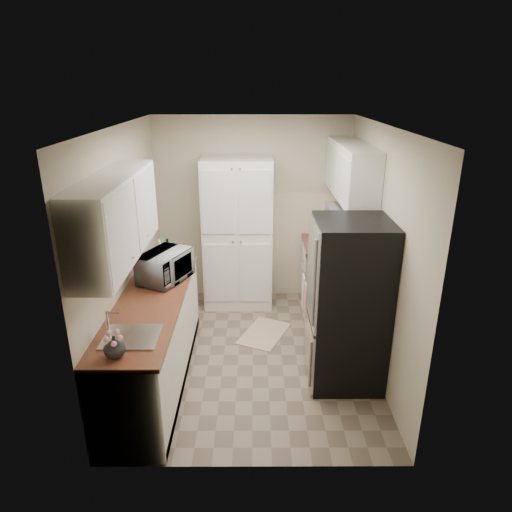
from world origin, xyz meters
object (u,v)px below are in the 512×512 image
at_px(pantry_cabinet, 238,234).
at_px(microwave, 165,266).
at_px(toaster_oven, 334,233).
at_px(refrigerator, 348,304).
at_px(electric_range, 336,301).
at_px(wine_bottle, 168,253).

xyz_separation_m(pantry_cabinet, microwave, (-0.72, -1.30, 0.08)).
relative_size(microwave, toaster_oven, 1.41).
bearing_deg(toaster_oven, pantry_cabinet, 165.51).
distance_m(refrigerator, microwave, 1.92).
distance_m(pantry_cabinet, refrigerator, 2.07).
distance_m(electric_range, refrigerator, 0.88).
height_order(pantry_cabinet, wine_bottle, pantry_cabinet).
xyz_separation_m(pantry_cabinet, refrigerator, (1.14, -1.73, -0.15)).
relative_size(microwave, wine_bottle, 1.96).
relative_size(electric_range, wine_bottle, 3.91).
relative_size(electric_range, microwave, 2.00).
bearing_deg(microwave, refrigerator, -78.77).
relative_size(pantry_cabinet, electric_range, 1.77).
distance_m(microwave, toaster_oven, 2.35).
bearing_deg(wine_bottle, electric_range, -1.24).
distance_m(electric_range, microwave, 2.02).
bearing_deg(refrigerator, wine_bottle, 156.10).
xyz_separation_m(wine_bottle, toaster_oven, (2.02, 0.85, -0.03)).
height_order(electric_range, toaster_oven, toaster_oven).
bearing_deg(refrigerator, pantry_cabinet, 123.46).
relative_size(electric_range, toaster_oven, 2.81).
distance_m(refrigerator, toaster_oven, 1.70).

